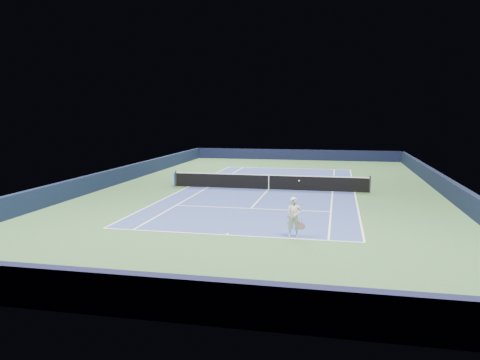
# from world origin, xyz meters

# --- Properties ---
(ground) EXTENTS (40.00, 40.00, 0.00)m
(ground) POSITION_xyz_m (0.00, 0.00, 0.00)
(ground) COLOR #30532D
(ground) RESTS_ON ground
(wall_far) EXTENTS (22.00, 0.35, 1.10)m
(wall_far) POSITION_xyz_m (0.00, 19.82, 0.55)
(wall_far) COLOR black
(wall_far) RESTS_ON ground
(wall_near) EXTENTS (22.00, 0.35, 1.10)m
(wall_near) POSITION_xyz_m (0.00, -19.82, 0.55)
(wall_near) COLOR black
(wall_near) RESTS_ON ground
(wall_right) EXTENTS (0.35, 40.00, 1.10)m
(wall_right) POSITION_xyz_m (10.82, 0.00, 0.55)
(wall_right) COLOR black
(wall_right) RESTS_ON ground
(wall_left) EXTENTS (0.35, 40.00, 1.10)m
(wall_left) POSITION_xyz_m (-10.82, 0.00, 0.55)
(wall_left) COLOR #101932
(wall_left) RESTS_ON ground
(court_surface) EXTENTS (10.97, 23.77, 0.01)m
(court_surface) POSITION_xyz_m (0.00, 0.00, 0.00)
(court_surface) COLOR navy
(court_surface) RESTS_ON ground
(baseline_far) EXTENTS (10.97, 0.08, 0.00)m
(baseline_far) POSITION_xyz_m (0.00, 11.88, 0.01)
(baseline_far) COLOR white
(baseline_far) RESTS_ON ground
(baseline_near) EXTENTS (10.97, 0.08, 0.00)m
(baseline_near) POSITION_xyz_m (0.00, -11.88, 0.01)
(baseline_near) COLOR white
(baseline_near) RESTS_ON ground
(sideline_doubles_right) EXTENTS (0.08, 23.77, 0.00)m
(sideline_doubles_right) POSITION_xyz_m (5.49, 0.00, 0.01)
(sideline_doubles_right) COLOR white
(sideline_doubles_right) RESTS_ON ground
(sideline_doubles_left) EXTENTS (0.08, 23.77, 0.00)m
(sideline_doubles_left) POSITION_xyz_m (-5.49, 0.00, 0.01)
(sideline_doubles_left) COLOR white
(sideline_doubles_left) RESTS_ON ground
(sideline_singles_right) EXTENTS (0.08, 23.77, 0.00)m
(sideline_singles_right) POSITION_xyz_m (4.12, 0.00, 0.01)
(sideline_singles_right) COLOR white
(sideline_singles_right) RESTS_ON ground
(sideline_singles_left) EXTENTS (0.08, 23.77, 0.00)m
(sideline_singles_left) POSITION_xyz_m (-4.12, 0.00, 0.01)
(sideline_singles_left) COLOR white
(sideline_singles_left) RESTS_ON ground
(service_line_far) EXTENTS (8.23, 0.08, 0.00)m
(service_line_far) POSITION_xyz_m (0.00, 6.40, 0.01)
(service_line_far) COLOR white
(service_line_far) RESTS_ON ground
(service_line_near) EXTENTS (8.23, 0.08, 0.00)m
(service_line_near) POSITION_xyz_m (0.00, -6.40, 0.01)
(service_line_near) COLOR white
(service_line_near) RESTS_ON ground
(center_service_line) EXTENTS (0.08, 12.80, 0.00)m
(center_service_line) POSITION_xyz_m (0.00, 0.00, 0.01)
(center_service_line) COLOR white
(center_service_line) RESTS_ON ground
(center_mark_far) EXTENTS (0.08, 0.30, 0.00)m
(center_mark_far) POSITION_xyz_m (0.00, 11.73, 0.01)
(center_mark_far) COLOR white
(center_mark_far) RESTS_ON ground
(center_mark_near) EXTENTS (0.08, 0.30, 0.00)m
(center_mark_near) POSITION_xyz_m (0.00, -11.73, 0.01)
(center_mark_near) COLOR white
(center_mark_near) RESTS_ON ground
(tennis_net) EXTENTS (12.90, 0.10, 1.07)m
(tennis_net) POSITION_xyz_m (0.00, 0.00, 0.50)
(tennis_net) COLOR black
(tennis_net) RESTS_ON ground
(sponsor_cube) EXTENTS (0.64, 0.57, 0.88)m
(sponsor_cube) POSITION_xyz_m (-6.40, 0.49, 0.44)
(sponsor_cube) COLOR blue
(sponsor_cube) RESTS_ON ground
(tennis_player) EXTENTS (0.78, 1.27, 2.18)m
(tennis_player) POSITION_xyz_m (2.72, -11.54, 0.81)
(tennis_player) COLOR silver
(tennis_player) RESTS_ON ground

